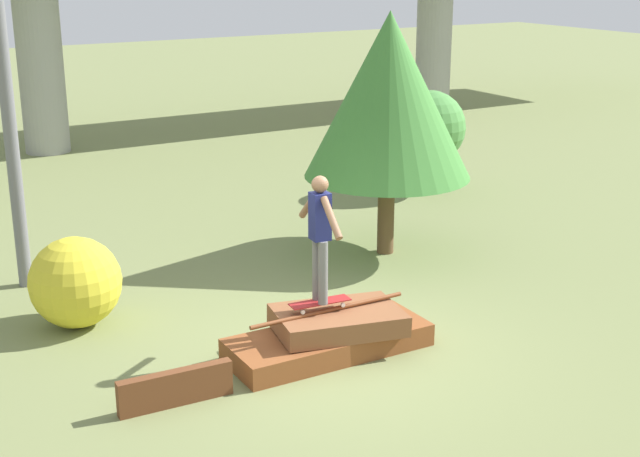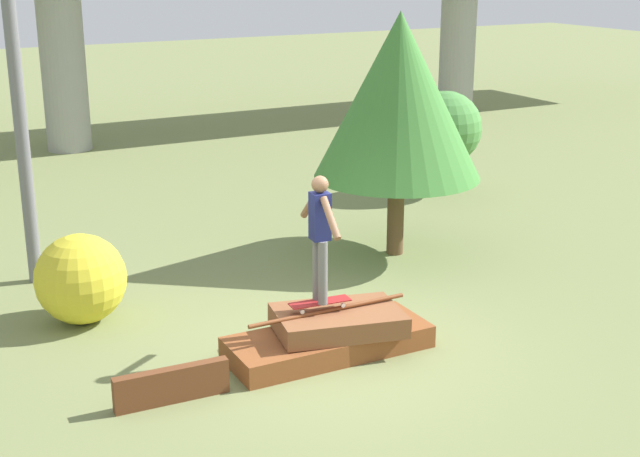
# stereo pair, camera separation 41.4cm
# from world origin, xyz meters

# --- Properties ---
(ground_plane) EXTENTS (80.00, 80.00, 0.00)m
(ground_plane) POSITION_xyz_m (0.00, 0.00, 0.00)
(ground_plane) COLOR olive
(scrap_pile) EXTENTS (2.59, 1.26, 0.61)m
(scrap_pile) POSITION_xyz_m (0.05, -0.01, 0.24)
(scrap_pile) COLOR brown
(scrap_pile) RESTS_ON ground_plane
(scrap_plank_loose) EXTENTS (1.32, 0.19, 0.41)m
(scrap_plank_loose) POSITION_xyz_m (-2.16, -0.28, 0.21)
(scrap_plank_loose) COLOR brown
(scrap_plank_loose) RESTS_ON ground_plane
(skateboard) EXTENTS (0.80, 0.28, 0.09)m
(skateboard) POSITION_xyz_m (-0.09, 0.06, 0.68)
(skateboard) COLOR maroon
(skateboard) RESTS_ON scrap_pile
(skater) EXTENTS (0.24, 1.12, 1.60)m
(skater) POSITION_xyz_m (-0.09, 0.06, 1.62)
(skater) COLOR slate
(skater) RESTS_ON skateboard
(utility_pole) EXTENTS (1.30, 0.20, 7.97)m
(utility_pole) POSITION_xyz_m (-2.72, 4.38, 4.11)
(utility_pole) COLOR slate
(utility_pole) RESTS_ON ground_plane
(tree_behind_right) EXTENTS (2.71, 2.71, 3.97)m
(tree_behind_right) POSITION_xyz_m (2.85, 2.88, 2.63)
(tree_behind_right) COLOR brown
(tree_behind_right) RESTS_ON ground_plane
(tree_mid_back) EXTENTS (1.52, 1.52, 2.14)m
(tree_mid_back) POSITION_xyz_m (5.85, 5.68, 1.37)
(tree_mid_back) COLOR #4C3823
(tree_mid_back) RESTS_ON ground_plane
(bush_yellow_flowering) EXTENTS (1.23, 1.23, 1.23)m
(bush_yellow_flowering) POSITION_xyz_m (-2.46, 2.47, 0.62)
(bush_yellow_flowering) COLOR gold
(bush_yellow_flowering) RESTS_ON ground_plane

